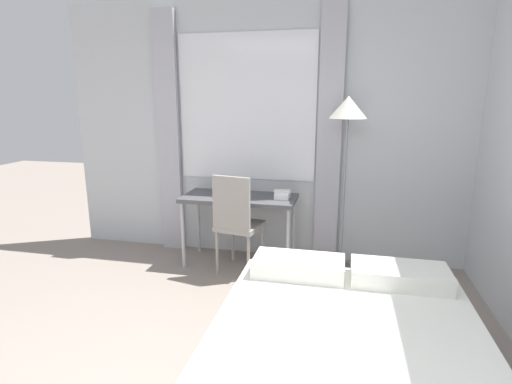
{
  "coord_description": "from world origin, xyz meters",
  "views": [
    {
      "loc": [
        0.63,
        -1.27,
        1.71
      ],
      "look_at": [
        -0.12,
        2.14,
        0.88
      ],
      "focal_mm": 28.0,
      "sensor_mm": 36.0,
      "label": 1
    }
  ],
  "objects_px": {
    "standing_lamp": "(347,127)",
    "desk_chair": "(236,219)",
    "desk": "(239,202)",
    "telephone": "(282,195)",
    "book": "(231,193)"
  },
  "relations": [
    {
      "from": "desk",
      "to": "book",
      "type": "height_order",
      "value": "book"
    },
    {
      "from": "standing_lamp",
      "to": "book",
      "type": "relative_size",
      "value": 5.78
    },
    {
      "from": "desk_chair",
      "to": "telephone",
      "type": "distance_m",
      "value": 0.52
    },
    {
      "from": "desk_chair",
      "to": "book",
      "type": "distance_m",
      "value": 0.37
    },
    {
      "from": "telephone",
      "to": "desk",
      "type": "bearing_deg",
      "value": -178.51
    },
    {
      "from": "desk",
      "to": "telephone",
      "type": "height_order",
      "value": "telephone"
    },
    {
      "from": "desk",
      "to": "desk_chair",
      "type": "height_order",
      "value": "desk_chair"
    },
    {
      "from": "telephone",
      "to": "book",
      "type": "bearing_deg",
      "value": 176.83
    },
    {
      "from": "desk",
      "to": "telephone",
      "type": "distance_m",
      "value": 0.45
    },
    {
      "from": "desk_chair",
      "to": "standing_lamp",
      "type": "xyz_separation_m",
      "value": [
        1.0,
        0.29,
        0.88
      ]
    },
    {
      "from": "standing_lamp",
      "to": "desk",
      "type": "bearing_deg",
      "value": -177.69
    },
    {
      "from": "desk",
      "to": "standing_lamp",
      "type": "distance_m",
      "value": 1.3
    },
    {
      "from": "telephone",
      "to": "standing_lamp",
      "type": "bearing_deg",
      "value": 2.92
    },
    {
      "from": "desk",
      "to": "desk_chair",
      "type": "xyz_separation_m",
      "value": [
        0.03,
        -0.25,
        -0.1
      ]
    },
    {
      "from": "standing_lamp",
      "to": "desk_chair",
      "type": "bearing_deg",
      "value": -163.97
    }
  ]
}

